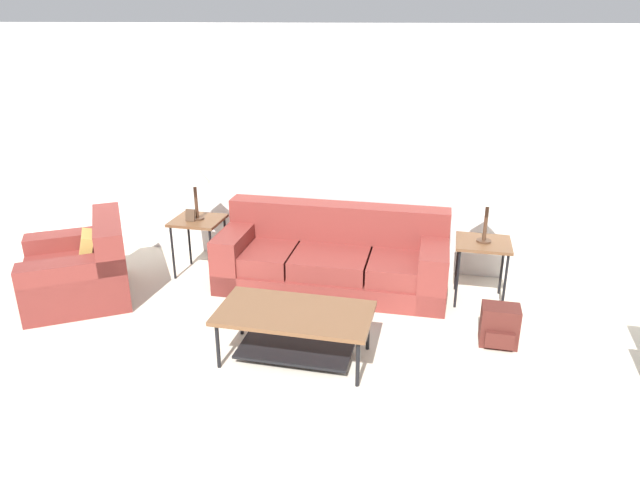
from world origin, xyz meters
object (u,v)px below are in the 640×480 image
(backpack, at_px, (499,326))
(table_lamp_left, at_px, (194,174))
(coffee_table, at_px, (295,323))
(side_table_right, at_px, (483,248))
(armchair, at_px, (82,270))
(table_lamp_right, at_px, (489,192))
(couch, at_px, (333,260))
(side_table_left, at_px, (198,225))

(backpack, bearing_deg, table_lamp_left, 165.43)
(coffee_table, height_order, side_table_right, side_table_right)
(armchair, height_order, coffee_table, armchair)
(armchair, distance_m, backpack, 4.05)
(side_table_right, bearing_deg, table_lamp_right, 71.57)
(couch, relative_size, armchair, 1.66)
(armchair, bearing_deg, side_table_right, 11.49)
(table_lamp_left, xyz_separation_m, table_lamp_right, (2.97, 0.00, 0.00))
(side_table_left, distance_m, table_lamp_left, 0.57)
(coffee_table, distance_m, side_table_left, 2.05)
(side_table_right, bearing_deg, armchair, -168.51)
(backpack, bearing_deg, side_table_left, 165.43)
(armchair, bearing_deg, table_lamp_right, 11.49)
(side_table_right, bearing_deg, side_table_left, 180.00)
(table_lamp_right, xyz_separation_m, backpack, (0.15, -0.81, -0.96))
(table_lamp_left, distance_m, backpack, 3.36)
(side_table_right, bearing_deg, backpack, -79.71)
(couch, bearing_deg, coffee_table, -91.01)
(armchair, height_order, table_lamp_left, table_lamp_left)
(couch, height_order, side_table_right, couch)
(side_table_left, bearing_deg, table_lamp_left, 108.43)
(table_lamp_right, bearing_deg, table_lamp_left, 180.00)
(armchair, height_order, backpack, armchair)
(armchair, distance_m, side_table_right, 3.99)
(table_lamp_right, bearing_deg, backpack, -79.71)
(couch, distance_m, side_table_left, 1.51)
(side_table_right, height_order, table_lamp_left, table_lamp_left)
(couch, bearing_deg, table_lamp_right, -0.38)
(side_table_right, relative_size, backpack, 1.76)
(couch, xyz_separation_m, backpack, (1.63, -0.82, -0.12))
(side_table_left, distance_m, side_table_right, 2.97)
(couch, xyz_separation_m, table_lamp_right, (1.49, -0.01, 0.84))
(side_table_right, xyz_separation_m, table_lamp_left, (-2.97, 0.00, 0.57))
(armchair, relative_size, coffee_table, 1.13)
(side_table_left, xyz_separation_m, table_lamp_right, (2.97, 0.00, 0.57))
(couch, relative_size, backpack, 6.54)
(coffee_table, xyz_separation_m, table_lamp_right, (1.51, 1.41, 0.81))
(armchair, xyz_separation_m, table_lamp_left, (0.93, 0.79, 0.85))
(couch, height_order, backpack, couch)
(armchair, xyz_separation_m, table_lamp_right, (3.90, 0.79, 0.85))
(side_table_right, distance_m, backpack, 0.91)
(coffee_table, distance_m, table_lamp_right, 2.22)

